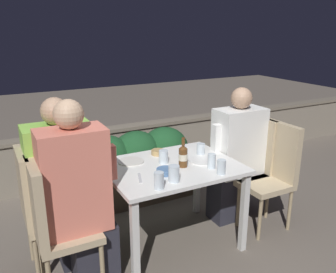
# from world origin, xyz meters

# --- Properties ---
(ground_plane) EXTENTS (16.00, 16.00, 0.00)m
(ground_plane) POSITION_xyz_m (0.00, 0.00, 0.00)
(ground_plane) COLOR #665B51
(parapet_wall) EXTENTS (9.00, 0.18, 0.61)m
(parapet_wall) POSITION_xyz_m (0.00, 1.56, 0.31)
(parapet_wall) COLOR gray
(parapet_wall) RESTS_ON ground_plane
(dining_table) EXTENTS (1.04, 0.80, 0.71)m
(dining_table) POSITION_xyz_m (0.00, 0.00, 0.62)
(dining_table) COLOR white
(dining_table) RESTS_ON ground_plane
(planter_hedge) EXTENTS (1.17, 0.47, 0.75)m
(planter_hedge) POSITION_xyz_m (0.05, 0.85, 0.41)
(planter_hedge) COLOR brown
(planter_hedge) RESTS_ON ground_plane
(chair_left_near) EXTENTS (0.41, 0.40, 0.95)m
(chair_left_near) POSITION_xyz_m (-0.96, -0.13, 0.56)
(chair_left_near) COLOR tan
(chair_left_near) RESTS_ON ground_plane
(person_coral_top) EXTENTS (0.50, 0.26, 1.33)m
(person_coral_top) POSITION_xyz_m (-0.76, -0.13, 0.67)
(person_coral_top) COLOR #282833
(person_coral_top) RESTS_ON ground_plane
(chair_left_far) EXTENTS (0.41, 0.40, 0.95)m
(chair_left_far) POSITION_xyz_m (-1.00, 0.13, 0.56)
(chair_left_far) COLOR tan
(chair_left_far) RESTS_ON ground_plane
(person_green_blouse) EXTENTS (0.52, 0.26, 1.30)m
(person_green_blouse) POSITION_xyz_m (-0.80, 0.13, 0.65)
(person_green_blouse) COLOR #282833
(person_green_blouse) RESTS_ON ground_plane
(chair_right_near) EXTENTS (0.41, 0.40, 0.95)m
(chair_right_near) POSITION_xyz_m (0.96, -0.13, 0.56)
(chair_right_near) COLOR tan
(chair_right_near) RESTS_ON ground_plane
(chair_right_far) EXTENTS (0.41, 0.40, 0.95)m
(chair_right_far) POSITION_xyz_m (0.93, 0.12, 0.56)
(chair_right_far) COLOR tan
(chair_right_far) RESTS_ON ground_plane
(person_white_polo) EXTENTS (0.51, 0.26, 1.25)m
(person_white_polo) POSITION_xyz_m (0.73, 0.12, 0.62)
(person_white_polo) COLOR #282833
(person_white_polo) RESTS_ON ground_plane
(beer_bottle) EXTENTS (0.07, 0.07, 0.24)m
(beer_bottle) POSITION_xyz_m (0.06, -0.07, 0.80)
(beer_bottle) COLOR brown
(beer_bottle) RESTS_ON dining_table
(plate_0) EXTENTS (0.19, 0.19, 0.01)m
(plate_0) POSITION_xyz_m (0.25, -0.05, 0.71)
(plate_0) COLOR white
(plate_0) RESTS_ON dining_table
(plate_1) EXTENTS (0.21, 0.21, 0.01)m
(plate_1) POSITION_xyz_m (-0.26, 0.21, 0.71)
(plate_1) COLOR silver
(plate_1) RESTS_ON dining_table
(bowl_0) EXTENTS (0.11, 0.11, 0.04)m
(bowl_0) POSITION_xyz_m (0.01, 0.27, 0.73)
(bowl_0) COLOR tan
(bowl_0) RESTS_ON dining_table
(bowl_1) EXTENTS (0.14, 0.14, 0.04)m
(bowl_1) POSITION_xyz_m (-0.12, -0.13, 0.73)
(bowl_1) COLOR #4C709E
(bowl_1) RESTS_ON dining_table
(glass_cup_0) EXTENTS (0.07, 0.07, 0.09)m
(glass_cup_0) POSITION_xyz_m (0.34, 0.11, 0.75)
(glass_cup_0) COLOR silver
(glass_cup_0) RESTS_ON dining_table
(glass_cup_1) EXTENTS (0.07, 0.07, 0.11)m
(glass_cup_1) POSITION_xyz_m (-0.04, 0.07, 0.76)
(glass_cup_1) COLOR silver
(glass_cup_1) RESTS_ON dining_table
(glass_cup_2) EXTENTS (0.07, 0.07, 0.12)m
(glass_cup_2) POSITION_xyz_m (-0.28, -0.33, 0.77)
(glass_cup_2) COLOR silver
(glass_cup_2) RESTS_ON dining_table
(glass_cup_3) EXTENTS (0.07, 0.07, 0.11)m
(glass_cup_3) POSITION_xyz_m (0.24, -0.32, 0.76)
(glass_cup_3) COLOR silver
(glass_cup_3) RESTS_ON dining_table
(glass_cup_4) EXTENTS (0.08, 0.08, 0.12)m
(glass_cup_4) POSITION_xyz_m (-0.13, -0.28, 0.77)
(glass_cup_4) COLOR silver
(glass_cup_4) RESTS_ON dining_table
(glass_cup_5) EXTENTS (0.06, 0.06, 0.11)m
(glass_cup_5) POSITION_xyz_m (0.25, -0.19, 0.76)
(glass_cup_5) COLOR silver
(glass_cup_5) RESTS_ON dining_table
(fork_0) EXTENTS (0.07, 0.17, 0.01)m
(fork_0) POSITION_xyz_m (-0.33, -0.12, 0.71)
(fork_0) COLOR silver
(fork_0) RESTS_ON dining_table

